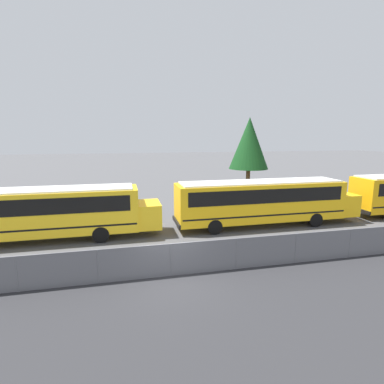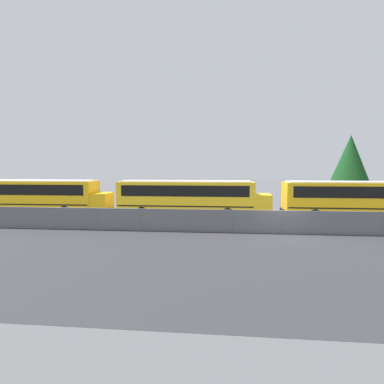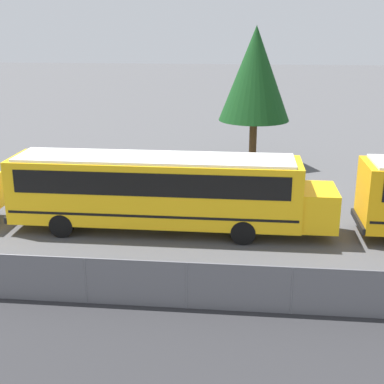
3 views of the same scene
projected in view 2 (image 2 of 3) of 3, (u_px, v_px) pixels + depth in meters
name	position (u px, v px, depth m)	size (l,w,h in m)	color
ground_plane	(281.00, 234.00, 19.02)	(200.00, 200.00, 0.00)	#4C4C4F
road_strip	(308.00, 264.00, 13.07)	(155.62, 12.00, 0.01)	#2B2B2D
fence	(281.00, 222.00, 18.96)	(121.69, 0.07, 1.50)	#9EA0A5
school_bus_2	(36.00, 194.00, 26.95)	(12.99, 2.47, 3.10)	yellow
school_bus_3	(189.00, 195.00, 25.64)	(12.99, 2.47, 3.10)	yellow
school_bus_4	(360.00, 197.00, 24.23)	(12.99, 2.47, 3.10)	yellow
tree_1	(350.00, 158.00, 34.77)	(4.11, 4.11, 8.01)	#51381E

